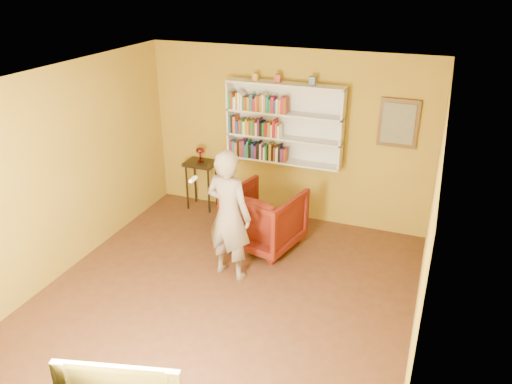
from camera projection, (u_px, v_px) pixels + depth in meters
The scene contains 14 objects.
room_shell at pixel (221, 227), 5.78m from camera, with size 5.30×5.80×2.88m.
bookshelf at pixel (285, 123), 7.59m from camera, with size 1.80×0.29×1.23m.
books_row_lower at pixel (258, 151), 7.82m from camera, with size 0.93×0.19×0.27m.
books_row_middle at pixel (255, 127), 7.68m from camera, with size 0.82×0.19×0.27m.
books_row_upper at pixel (259, 103), 7.50m from camera, with size 0.92×0.19×0.27m.
ornament_left at pixel (256, 77), 7.41m from camera, with size 0.08×0.08×0.10m, color gold.
ornament_centre at pixel (278, 78), 7.29m from camera, with size 0.09×0.09×0.12m, color #9D4234.
ornament_right at pixel (312, 81), 7.12m from camera, with size 0.09×0.09×0.12m, color slate.
framed_painting at pixel (398, 123), 7.03m from camera, with size 0.55×0.05×0.70m.
console_table at pixel (201, 170), 8.28m from camera, with size 0.50×0.38×0.82m.
ruby_lustre at pixel (200, 152), 8.15m from camera, with size 0.15×0.15×0.24m.
armchair at pixel (265, 218), 7.22m from camera, with size 0.95×0.98×0.89m, color #4A0A05.
person at pixel (229, 215), 6.35m from camera, with size 0.64×0.42×1.77m, color #796A59.
game_remote at pixel (193, 179), 5.94m from camera, with size 0.04×0.15×0.04m, color white.
Camera 1 is at (2.20, -4.61, 3.79)m, focal length 35.00 mm.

